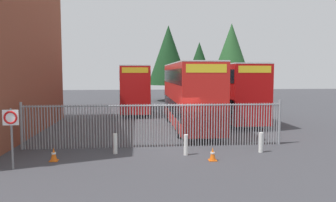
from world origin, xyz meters
The scene contains 14 objects.
ground_plane centered at (0.00, 8.00, 0.00)m, with size 100.00×100.00×0.00m, color #3D3D42.
palisade_fence centered at (-1.03, 0.00, 1.18)m, with size 13.26×0.14×2.35m.
double_decker_bus_near_gate centered at (1.61, 5.49, 2.42)m, with size 2.54×10.81×4.42m.
double_decker_bus_behind_fence_left centered at (5.45, 8.95, 2.42)m, with size 2.54×10.81×4.42m.
double_decker_bus_behind_fence_right centered at (-2.10, 15.51, 2.42)m, with size 2.54×10.81×4.42m.
bollard_near_left centered at (-2.97, -1.25, 0.47)m, with size 0.20×0.20×0.95m, color silver.
bollard_center_front centered at (0.28, -1.83, 0.47)m, with size 0.20×0.20×0.95m, color silver.
bollard_near_right centered at (3.90, -1.64, 0.47)m, with size 0.20×0.20×0.95m, color silver.
traffic_cone_by_gate centered at (-5.50, -2.31, 0.29)m, with size 0.34×0.34×0.59m.
traffic_cone_mid_forecourt centered at (1.28, -2.88, 0.29)m, with size 0.34×0.34×0.59m.
speed_limit_sign_post centered at (-6.78, -3.42, 1.78)m, with size 0.60×0.14×2.40m.
tree_tall_back centered at (2.25, 27.47, 6.17)m, with size 5.56×5.56×10.15m.
tree_short_side centered at (6.84, 29.42, 5.11)m, with size 4.24×4.24×8.15m.
tree_mid_row centered at (11.45, 29.30, 6.88)m, with size 5.50×5.50×10.82m.
Camera 1 is at (-1.90, -16.31, 3.75)m, focal length 34.70 mm.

